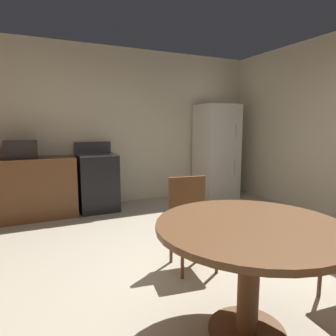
# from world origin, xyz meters

# --- Properties ---
(ground_plane) EXTENTS (14.00, 14.00, 0.00)m
(ground_plane) POSITION_xyz_m (0.00, 0.00, 0.00)
(ground_plane) COLOR #A89E89
(wall_back) EXTENTS (5.71, 0.12, 2.70)m
(wall_back) POSITION_xyz_m (0.00, 3.07, 1.35)
(wall_back) COLOR beige
(wall_back) RESTS_ON ground
(kitchen_counter) EXTENTS (1.83, 0.60, 0.90)m
(kitchen_counter) POSITION_xyz_m (-1.64, 2.67, 0.45)
(kitchen_counter) COLOR brown
(kitchen_counter) RESTS_ON ground
(oven_range) EXTENTS (0.60, 0.60, 1.10)m
(oven_range) POSITION_xyz_m (-0.37, 2.68, 0.47)
(oven_range) COLOR black
(oven_range) RESTS_ON ground
(refrigerator) EXTENTS (0.68, 0.68, 1.76)m
(refrigerator) POSITION_xyz_m (1.89, 2.62, 0.88)
(refrigerator) COLOR silver
(refrigerator) RESTS_ON ground
(microwave) EXTENTS (0.44, 0.32, 0.26)m
(microwave) POSITION_xyz_m (-1.45, 2.67, 1.03)
(microwave) COLOR black
(microwave) RESTS_ON kitchen_counter
(dining_table) EXTENTS (1.21, 1.21, 0.76)m
(dining_table) POSITION_xyz_m (-0.09, -0.68, 0.60)
(dining_table) COLOR brown
(dining_table) RESTS_ON ground
(chair_north) EXTENTS (0.45, 0.45, 0.87)m
(chair_north) POSITION_xyz_m (0.06, 0.35, 0.50)
(chair_north) COLOR brown
(chair_north) RESTS_ON ground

